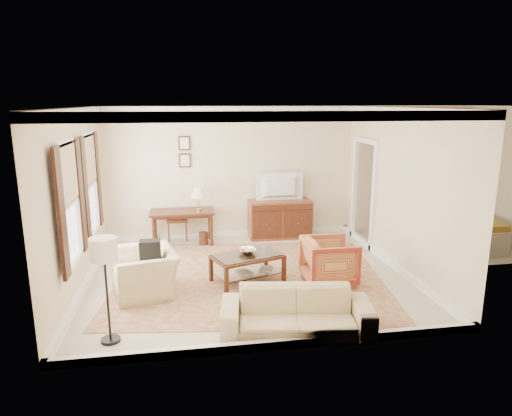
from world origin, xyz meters
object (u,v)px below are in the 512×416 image
object	(u,v)px
writing_desk	(182,216)
sideboard	(280,219)
coffee_table	(247,261)
tv	(281,178)
club_armchair	(144,265)
striped_armchair	(329,259)
sofa	(297,305)

from	to	relation	value
writing_desk	sideboard	distance (m)	2.17
writing_desk	coffee_table	world-z (taller)	writing_desk
writing_desk	sideboard	bearing A→B (deg)	3.70
tv	coffee_table	world-z (taller)	tv
writing_desk	club_armchair	world-z (taller)	club_armchair
striped_armchair	coffee_table	bearing A→B (deg)	78.98
sideboard	striped_armchair	distance (m)	2.74
tv	club_armchair	distance (m)	3.93
tv	club_armchair	xyz separation A→B (m)	(-2.77, -2.64, -0.89)
writing_desk	coffee_table	distance (m)	2.56
sideboard	striped_armchair	size ratio (longest dim) A/B	1.63
tv	sofa	world-z (taller)	tv
writing_desk	coffee_table	size ratio (longest dim) A/B	1.04
tv	sofa	xyz separation A→B (m)	(-0.72, -4.28, -0.97)
writing_desk	club_armchair	size ratio (longest dim) A/B	1.25
tv	writing_desk	bearing A→B (deg)	3.17
club_armchair	striped_armchair	bearing A→B (deg)	75.27
tv	striped_armchair	bearing A→B (deg)	95.30
sideboard	sofa	xyz separation A→B (m)	(-0.72, -4.30, -0.04)
tv	sofa	distance (m)	4.44
writing_desk	club_armchair	distance (m)	2.60
striped_armchair	club_armchair	bearing A→B (deg)	89.27
sofa	writing_desk	bearing A→B (deg)	117.85
club_armchair	tv	bearing A→B (deg)	120.11
sideboard	coffee_table	xyz separation A→B (m)	(-1.10, -2.45, -0.06)
writing_desk	striped_armchair	world-z (taller)	striped_armchair
writing_desk	club_armchair	bearing A→B (deg)	-103.74
sideboard	tv	world-z (taller)	tv
striped_armchair	sideboard	bearing A→B (deg)	5.73
writing_desk	sideboard	xyz separation A→B (m)	(2.15, 0.14, -0.20)
sideboard	tv	size ratio (longest dim) A/B	1.37
sofa	striped_armchair	bearing A→B (deg)	67.12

